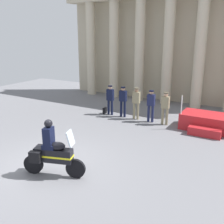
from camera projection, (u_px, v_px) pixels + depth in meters
ground_plane at (48, 166)px, 9.20m from camera, size 28.00×28.00×0.00m
colonnade_backdrop at (157, 41)px, 17.36m from camera, size 13.27×1.51×7.72m
reviewing_stand at (209, 123)px, 12.57m from camera, size 2.59×1.91×1.66m
officer_in_row_0 at (110, 98)px, 14.87m from camera, size 0.39×0.24×1.67m
officer_in_row_1 at (123, 99)px, 14.46m from camera, size 0.39×0.24×1.68m
officer_in_row_2 at (136, 101)px, 14.04m from camera, size 0.39×0.24×1.71m
officer_in_row_3 at (151, 103)px, 13.60m from camera, size 0.39×0.24×1.68m
officer_in_row_4 at (165, 106)px, 13.18m from camera, size 0.39×0.24×1.67m
motorcycle_with_rider at (51, 153)px, 8.41m from camera, size 2.02×0.95×1.90m
briefcase_on_ground at (105, 111)px, 15.28m from camera, size 0.10×0.32×0.36m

